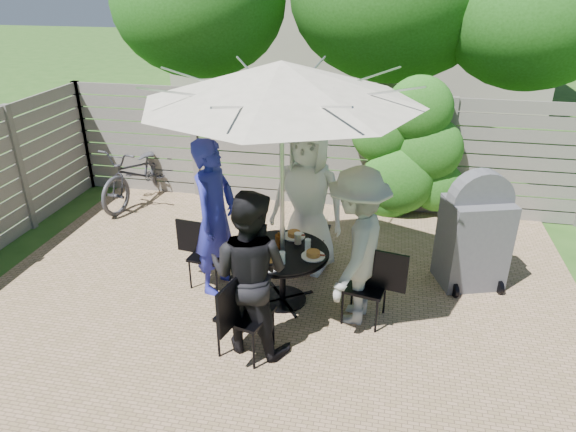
% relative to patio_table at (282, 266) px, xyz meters
% --- Properties ---
extents(backyard_envelope, '(60.00, 60.00, 5.00)m').
position_rel_patio_table_xyz_m(backyard_envelope, '(0.03, 10.09, 2.14)').
color(backyard_envelope, '#274D18').
rests_on(backyard_envelope, ground).
extents(patio_table, '(1.19, 1.19, 0.67)m').
position_rel_patio_table_xyz_m(patio_table, '(0.00, 0.00, 0.00)').
color(patio_table, black).
rests_on(patio_table, ground).
extents(umbrella, '(3.25, 3.25, 2.71)m').
position_rel_patio_table_xyz_m(umbrella, '(-0.00, 0.00, 2.04)').
color(umbrella, silver).
rests_on(umbrella, ground).
extents(chair_back, '(0.48, 0.69, 0.93)m').
position_rel_patio_table_xyz_m(chair_back, '(0.17, 0.95, -0.19)').
color(chair_back, black).
rests_on(chair_back, ground).
extents(person_back, '(1.02, 0.76, 1.89)m').
position_rel_patio_table_xyz_m(person_back, '(0.15, 0.82, 0.48)').
color(person_back, silver).
rests_on(person_back, ground).
extents(chair_left, '(0.62, 0.44, 0.83)m').
position_rel_patio_table_xyz_m(chair_left, '(-0.95, 0.17, -0.22)').
color(chair_left, black).
rests_on(chair_left, ground).
extents(person_left, '(0.56, 0.75, 1.86)m').
position_rel_patio_table_xyz_m(person_left, '(-0.82, 0.15, 0.46)').
color(person_left, '#23279A').
rests_on(person_left, ground).
extents(chair_front, '(0.56, 0.73, 0.95)m').
position_rel_patio_table_xyz_m(chair_front, '(-0.17, -0.95, -0.18)').
color(chair_front, black).
rests_on(chair_front, ground).
extents(person_front, '(0.93, 0.79, 1.71)m').
position_rel_patio_table_xyz_m(person_front, '(-0.15, -0.82, 0.39)').
color(person_front, black).
rests_on(person_front, ground).
extents(chair_right, '(0.68, 0.51, 0.89)m').
position_rel_patio_table_xyz_m(chair_right, '(0.95, -0.17, -0.20)').
color(chair_right, black).
rests_on(chair_right, ground).
extents(person_right, '(0.84, 1.23, 1.75)m').
position_rel_patio_table_xyz_m(person_right, '(0.82, -0.15, 0.41)').
color(person_right, '#9C9E9A').
rests_on(person_right, ground).
extents(plate_back, '(0.26, 0.26, 0.06)m').
position_rel_patio_table_xyz_m(plate_back, '(0.06, 0.35, 0.23)').
color(plate_back, white).
rests_on(plate_back, patio_table).
extents(plate_left, '(0.26, 0.26, 0.06)m').
position_rel_patio_table_xyz_m(plate_left, '(-0.35, 0.06, 0.23)').
color(plate_left, white).
rests_on(plate_left, patio_table).
extents(plate_front, '(0.26, 0.26, 0.06)m').
position_rel_patio_table_xyz_m(plate_front, '(-0.06, -0.35, 0.23)').
color(plate_front, white).
rests_on(plate_front, patio_table).
extents(plate_right, '(0.26, 0.26, 0.06)m').
position_rel_patio_table_xyz_m(plate_right, '(0.35, -0.06, 0.23)').
color(plate_right, white).
rests_on(plate_right, patio_table).
extents(glass_back, '(0.07, 0.07, 0.14)m').
position_rel_patio_table_xyz_m(glass_back, '(-0.06, 0.27, 0.27)').
color(glass_back, silver).
rests_on(glass_back, patio_table).
extents(glass_left, '(0.07, 0.07, 0.14)m').
position_rel_patio_table_xyz_m(glass_left, '(-0.27, -0.06, 0.27)').
color(glass_left, silver).
rests_on(glass_left, patio_table).
extents(glass_front, '(0.07, 0.07, 0.14)m').
position_rel_patio_table_xyz_m(glass_front, '(0.06, -0.27, 0.27)').
color(glass_front, silver).
rests_on(glass_front, patio_table).
extents(glass_right, '(0.07, 0.07, 0.14)m').
position_rel_patio_table_xyz_m(glass_right, '(0.27, 0.06, 0.27)').
color(glass_right, silver).
rests_on(glass_right, patio_table).
extents(syrup_jug, '(0.09, 0.09, 0.16)m').
position_rel_patio_table_xyz_m(syrup_jug, '(-0.05, 0.06, 0.28)').
color(syrup_jug, '#59280C').
rests_on(syrup_jug, patio_table).
extents(coffee_cup, '(0.08, 0.08, 0.12)m').
position_rel_patio_table_xyz_m(coffee_cup, '(0.14, 0.20, 0.26)').
color(coffee_cup, '#C6B293').
rests_on(coffee_cup, patio_table).
extents(bicycle, '(0.97, 1.98, 0.99)m').
position_rel_patio_table_xyz_m(bicycle, '(-2.89, 2.40, 0.03)').
color(bicycle, '#333338').
rests_on(bicycle, ground).
extents(bbq_grill, '(0.85, 0.74, 1.46)m').
position_rel_patio_table_xyz_m(bbq_grill, '(2.13, 0.83, 0.20)').
color(bbq_grill, '#525257').
rests_on(bbq_grill, ground).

